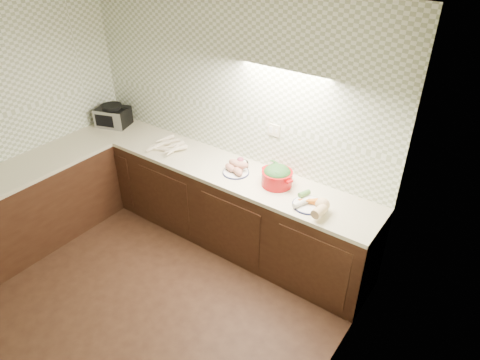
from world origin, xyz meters
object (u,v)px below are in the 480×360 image
Objects in this scene: parsnip_pile at (169,146)px; veg_plate at (315,204)px; sweet_potato_plate at (236,169)px; onion_bowl at (241,163)px; dutch_oven at (277,176)px; toaster_oven at (113,116)px.

veg_plate is (1.81, -0.07, 0.02)m from parsnip_pile.
sweet_potato_plate is 0.92m from veg_plate.
veg_plate is (0.94, -0.21, 0.01)m from onion_bowl.
parsnip_pile is 1.34m from dutch_oven.
parsnip_pile is 1.59× the size of sweet_potato_plate.
sweet_potato_plate is at bearing -159.49° from dutch_oven.
onion_bowl is at bearing -174.74° from dutch_oven.
onion_bowl is at bearing -16.52° from toaster_oven.
dutch_oven is at bearing 2.77° from parsnip_pile.
toaster_oven is 1.65× the size of sweet_potato_plate.
toaster_oven is 1.85m from onion_bowl.
sweet_potato_plate is (0.90, 0.02, 0.01)m from parsnip_pile.
onion_bowl is at bearing 101.91° from sweet_potato_plate.
parsnip_pile is 1.12× the size of veg_plate.
dutch_oven is 0.96× the size of veg_plate.
onion_bowl is at bearing 9.42° from parsnip_pile.
toaster_oven reaches higher than parsnip_pile.
toaster_oven reaches higher than sweet_potato_plate.
veg_plate reaches higher than onion_bowl.
dutch_oven reaches higher than onion_bowl.
veg_plate is at bearing -12.64° from onion_bowl.
toaster_oven is at bearing 178.74° from sweet_potato_plate.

